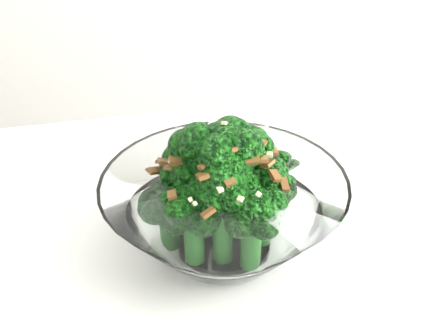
{
  "coord_description": "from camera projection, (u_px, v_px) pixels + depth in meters",
  "views": [
    {
      "loc": [
        0.13,
        -0.13,
        1.05
      ],
      "look_at": [
        0.12,
        0.2,
        0.84
      ],
      "focal_mm": 40.0,
      "sensor_mm": 36.0,
      "label": 1
    }
  ],
  "objects": [
    {
      "name": "broccoli_dish",
      "position": [
        224.0,
        205.0,
        0.41
      ],
      "size": [
        0.2,
        0.2,
        0.13
      ],
      "color": "white",
      "rests_on": "table"
    }
  ]
}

